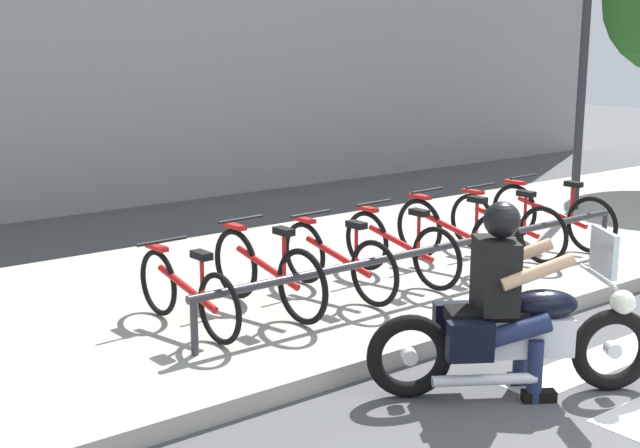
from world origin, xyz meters
TOP-DOWN VIEW (x-y plane):
  - sidewalk at (0.00, 4.69)m, footprint 24.00×4.40m
  - crosswalk_stripe_4 at (1.19, 1.60)m, footprint 2.80×0.40m
  - motorcycle at (-0.25, 1.62)m, footprint 1.85×1.26m
  - rider at (-0.31, 1.66)m, footprint 0.77×0.73m
  - bicycle_0 at (-1.63, 3.93)m, footprint 0.48×1.55m
  - bicycle_1 at (-0.82, 3.93)m, footprint 0.48×1.65m
  - bicycle_2 at (-0.02, 3.93)m, footprint 0.48×1.62m
  - bicycle_3 at (0.79, 3.93)m, footprint 0.48×1.61m
  - bicycle_4 at (1.60, 3.93)m, footprint 0.48×1.73m
  - bicycle_5 at (2.41, 3.93)m, footprint 0.48×1.61m
  - bicycle_6 at (3.22, 3.93)m, footprint 0.48×1.73m
  - bike_rack at (0.79, 3.38)m, footprint 5.45×0.07m
  - street_lamp at (5.29, 5.09)m, footprint 0.28×0.28m

SIDE VIEW (x-z plane):
  - crosswalk_stripe_4 at x=1.19m, z-range 0.00..0.01m
  - sidewalk at x=0.00m, z-range 0.00..0.15m
  - motorcycle at x=-0.25m, z-range -0.15..1.06m
  - bicycle_0 at x=-1.63m, z-range 0.12..0.84m
  - bicycle_2 at x=-0.02m, z-range 0.12..0.87m
  - bicycle_3 at x=0.79m, z-range 0.12..0.88m
  - bicycle_5 at x=2.41m, z-range 0.12..0.88m
  - bicycle_6 at x=3.22m, z-range 0.11..0.91m
  - bicycle_4 at x=1.60m, z-range 0.11..0.91m
  - bicycle_1 at x=-0.82m, z-range 0.11..0.91m
  - bike_rack at x=0.79m, z-range 0.33..0.82m
  - rider at x=-0.31m, z-range 0.10..1.54m
  - street_lamp at x=5.29m, z-range 0.44..4.33m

